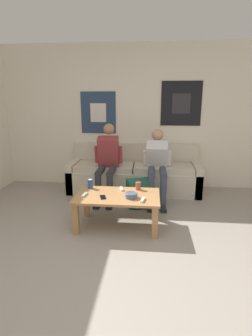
{
  "coord_description": "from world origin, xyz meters",
  "views": [
    {
      "loc": [
        0.37,
        -1.91,
        1.6
      ],
      "look_at": [
        0.02,
        1.69,
        0.65
      ],
      "focal_mm": 28.0,
      "sensor_mm": 36.0,
      "label": 1
    }
  ],
  "objects_px": {
    "pillar_candle": "(138,186)",
    "person_seated_teen": "(157,162)",
    "backpack": "(139,194)",
    "couch": "(134,175)",
    "drink_can_blue": "(90,184)",
    "coffee_table": "(118,200)",
    "game_controller_near_left": "(84,195)",
    "game_controller_near_right": "(143,200)",
    "cell_phone": "(103,197)",
    "ceramic_bowl": "(131,195)",
    "game_controller_far_center": "(122,189)",
    "person_seated_adult": "(107,159)"
  },
  "relations": [
    {
      "from": "pillar_candle",
      "to": "person_seated_teen",
      "type": "bearing_deg",
      "value": 72.29
    },
    {
      "from": "backpack",
      "to": "pillar_candle",
      "type": "relative_size",
      "value": 3.71
    },
    {
      "from": "couch",
      "to": "drink_can_blue",
      "type": "distance_m",
      "value": 1.29
    },
    {
      "from": "coffee_table",
      "to": "game_controller_near_left",
      "type": "xyz_separation_m",
      "value": [
        -0.41,
        -0.07,
        0.09
      ]
    },
    {
      "from": "couch",
      "to": "person_seated_teen",
      "type": "xyz_separation_m",
      "value": [
        0.4,
        -0.33,
        0.33
      ]
    },
    {
      "from": "drink_can_blue",
      "to": "game_controller_near_left",
      "type": "bearing_deg",
      "value": -92.1
    },
    {
      "from": "game_controller_near_right",
      "to": "cell_phone",
      "type": "xyz_separation_m",
      "value": [
        -0.49,
        0.06,
        -0.01
      ]
    },
    {
      "from": "pillar_candle",
      "to": "game_controller_near_left",
      "type": "height_order",
      "value": "pillar_candle"
    },
    {
      "from": "pillar_candle",
      "to": "drink_can_blue",
      "type": "distance_m",
      "value": 0.65
    },
    {
      "from": "backpack",
      "to": "drink_can_blue",
      "type": "height_order",
      "value": "drink_can_blue"
    },
    {
      "from": "drink_can_blue",
      "to": "cell_phone",
      "type": "xyz_separation_m",
      "value": [
        0.23,
        -0.33,
        -0.06
      ]
    },
    {
      "from": "pillar_candle",
      "to": "cell_phone",
      "type": "bearing_deg",
      "value": -141.11
    },
    {
      "from": "person_seated_teen",
      "to": "drink_can_blue",
      "type": "distance_m",
      "value": 1.25
    },
    {
      "from": "person_seated_teen",
      "to": "game_controller_near_left",
      "type": "bearing_deg",
      "value": -129.45
    },
    {
      "from": "person_seated_teen",
      "to": "game_controller_near_right",
      "type": "height_order",
      "value": "person_seated_teen"
    },
    {
      "from": "ceramic_bowl",
      "to": "cell_phone",
      "type": "height_order",
      "value": "ceramic_bowl"
    },
    {
      "from": "coffee_table",
      "to": "cell_phone",
      "type": "relative_size",
      "value": 7.09
    },
    {
      "from": "pillar_candle",
      "to": "game_controller_far_center",
      "type": "distance_m",
      "value": 0.23
    },
    {
      "from": "couch",
      "to": "ceramic_bowl",
      "type": "relative_size",
      "value": 14.6
    },
    {
      "from": "coffee_table",
      "to": "game_controller_near_right",
      "type": "bearing_deg",
      "value": -27.62
    },
    {
      "from": "person_seated_adult",
      "to": "game_controller_far_center",
      "type": "relative_size",
      "value": 8.19
    },
    {
      "from": "person_seated_teen",
      "to": "drink_can_blue",
      "type": "relative_size",
      "value": 8.99
    },
    {
      "from": "person_seated_adult",
      "to": "game_controller_near_left",
      "type": "relative_size",
      "value": 8.23
    },
    {
      "from": "couch",
      "to": "game_controller_near_right",
      "type": "xyz_separation_m",
      "value": [
        0.21,
        -1.56,
        0.15
      ]
    },
    {
      "from": "backpack",
      "to": "game_controller_near_right",
      "type": "distance_m",
      "value": 0.86
    },
    {
      "from": "ceramic_bowl",
      "to": "drink_can_blue",
      "type": "height_order",
      "value": "drink_can_blue"
    },
    {
      "from": "person_seated_adult",
      "to": "drink_can_blue",
      "type": "relative_size",
      "value": 9.77
    },
    {
      "from": "coffee_table",
      "to": "person_seated_adult",
      "type": "bearing_deg",
      "value": 106.19
    },
    {
      "from": "backpack",
      "to": "game_controller_far_center",
      "type": "distance_m",
      "value": 0.55
    },
    {
      "from": "person_seated_adult",
      "to": "game_controller_near_left",
      "type": "distance_m",
      "value": 1.11
    },
    {
      "from": "pillar_candle",
      "to": "couch",
      "type": "bearing_deg",
      "value": 96.4
    },
    {
      "from": "ceramic_bowl",
      "to": "person_seated_teen",
      "type": "bearing_deg",
      "value": 73.84
    },
    {
      "from": "coffee_table",
      "to": "couch",
      "type": "bearing_deg",
      "value": 85.12
    },
    {
      "from": "backpack",
      "to": "ceramic_bowl",
      "type": "xyz_separation_m",
      "value": [
        -0.06,
        -0.74,
        0.26
      ]
    },
    {
      "from": "couch",
      "to": "person_seated_adult",
      "type": "xyz_separation_m",
      "value": [
        -0.41,
        -0.37,
        0.37
      ]
    },
    {
      "from": "backpack",
      "to": "couch",
      "type": "bearing_deg",
      "value": 99.74
    },
    {
      "from": "backpack",
      "to": "game_controller_far_center",
      "type": "bearing_deg",
      "value": -115.73
    },
    {
      "from": "ceramic_bowl",
      "to": "game_controller_near_right",
      "type": "height_order",
      "value": "ceramic_bowl"
    },
    {
      "from": "couch",
      "to": "cell_phone",
      "type": "xyz_separation_m",
      "value": [
        -0.29,
        -1.5,
        0.14
      ]
    },
    {
      "from": "couch",
      "to": "game_controller_near_left",
      "type": "relative_size",
      "value": 15.52
    },
    {
      "from": "game_controller_near_right",
      "to": "couch",
      "type": "bearing_deg",
      "value": 97.55
    },
    {
      "from": "couch",
      "to": "drink_can_blue",
      "type": "xyz_separation_m",
      "value": [
        -0.52,
        -1.17,
        0.2
      ]
    },
    {
      "from": "drink_can_blue",
      "to": "game_controller_far_center",
      "type": "distance_m",
      "value": 0.43
    },
    {
      "from": "person_seated_adult",
      "to": "ceramic_bowl",
      "type": "distance_m",
      "value": 1.22
    },
    {
      "from": "backpack",
      "to": "pillar_candle",
      "type": "height_order",
      "value": "pillar_candle"
    },
    {
      "from": "coffee_table",
      "to": "backpack",
      "type": "xyz_separation_m",
      "value": [
        0.24,
        0.65,
        -0.15
      ]
    },
    {
      "from": "person_seated_adult",
      "to": "game_controller_far_center",
      "type": "bearing_deg",
      "value": -68.33
    },
    {
      "from": "pillar_candle",
      "to": "game_controller_near_right",
      "type": "xyz_separation_m",
      "value": [
        0.08,
        -0.4,
        -0.04
      ]
    },
    {
      "from": "person_seated_adult",
      "to": "game_controller_near_right",
      "type": "bearing_deg",
      "value": -62.39
    },
    {
      "from": "person_seated_teen",
      "to": "game_controller_far_center",
      "type": "relative_size",
      "value": 7.53
    }
  ]
}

